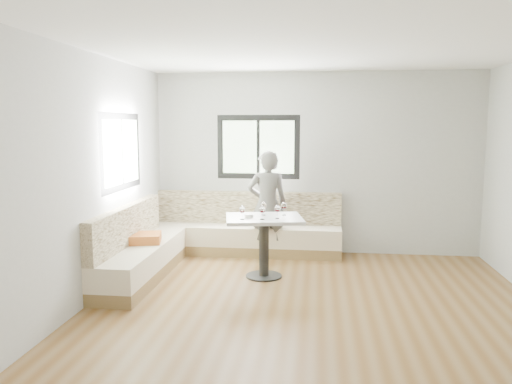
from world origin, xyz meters
The scene contains 10 objects.
room centered at (-0.08, 0.08, 1.41)m, with size 5.01×5.01×2.81m.
banquette centered at (-1.59, 1.63, 0.33)m, with size 2.90×2.80×0.95m.
table centered at (-0.66, 1.08, 0.60)m, with size 1.11×0.93×0.81m.
person centered at (-0.71, 2.06, 0.81)m, with size 0.59×0.39×1.62m, color #5A5753.
olive_ramekin centered at (-0.85, 1.02, 0.83)m, with size 0.11×0.11×0.04m.
wine_glass_a centered at (-0.91, 0.87, 0.93)m, with size 0.08×0.08×0.18m.
wine_glass_b centered at (-0.66, 0.90, 0.93)m, with size 0.08×0.08×0.18m.
wine_glass_c centered at (-0.47, 1.00, 0.93)m, with size 0.08×0.08×0.18m.
wine_glass_d centered at (-0.68, 1.20, 0.93)m, with size 0.08×0.08×0.18m.
wine_glass_e centered at (-0.41, 1.24, 0.93)m, with size 0.08×0.08×0.18m.
Camera 1 is at (0.03, -5.27, 2.00)m, focal length 35.00 mm.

